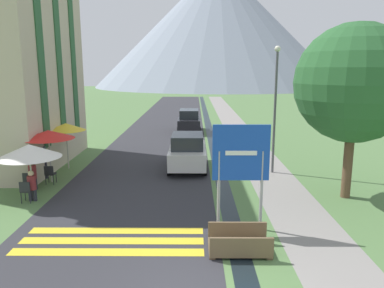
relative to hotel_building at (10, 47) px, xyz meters
The scene contains 22 objects.
ground_plane 13.75m from the hotel_building, 40.42° to the left, with size 160.00×160.00×0.00m, color #517542.
road 20.21m from the hotel_building, 69.04° to the left, with size 6.40×60.00×0.01m.
footpath 23.02m from the hotel_building, 54.17° to the left, with size 2.20×60.00×0.01m.
drainage_channel 21.75m from the hotel_building, 59.52° to the left, with size 0.60×60.00×0.00m.
crosswalk_marking 12.94m from the hotel_building, 52.89° to the right, with size 5.44×1.84×0.01m.
mountain_distant 89.52m from the hotel_building, 79.79° to the left, with size 67.09×67.09×32.83m.
hotel_building is the anchor object (origin of this frame).
road_sign 14.12m from the hotel_building, 37.55° to the right, with size 1.75×0.11×3.37m.
footbridge 15.53m from the hotel_building, 42.55° to the right, with size 1.70×1.10×0.65m.
parked_car_near 10.42m from the hotel_building, ahead, with size 1.91×3.80×1.82m.
parked_car_far 14.56m from the hotel_building, 49.06° to the left, with size 1.82×3.99×1.82m.
cafe_chair_nearest 8.64m from the hotel_building, 63.41° to the right, with size 0.40×0.40×0.85m.
cafe_chair_middle 7.27m from the hotel_building, 50.36° to the right, with size 0.40×0.40×0.85m.
cafe_chair_near_left 7.71m from the hotel_building, 61.66° to the right, with size 0.40×0.40×0.85m.
cafe_umbrella_front_white 7.58m from the hotel_building, 61.30° to the right, with size 2.37×2.37×2.21m.
cafe_umbrella_middle_red 5.86m from the hotel_building, 48.22° to the right, with size 2.25×2.25×2.37m.
cafe_umbrella_rear_yellow 4.96m from the hotel_building, 17.05° to the right, with size 1.94×1.94×2.33m.
person_seated_far 8.45m from the hotel_building, 61.49° to the right, with size 0.32×0.32×1.21m.
person_seated_near 7.34m from the hotel_building, 59.49° to the right, with size 0.32×0.32×1.26m.
person_standing_terrace 6.20m from the hotel_building, 48.86° to the right, with size 0.32×0.32×1.74m.
streetlamp 13.52m from the hotel_building, ahead, with size 0.28×0.28×6.05m.
tree_by_path 16.28m from the hotel_building, 18.67° to the right, with size 4.49×4.49×6.73m.
Camera 1 is at (-0.06, -7.41, 5.04)m, focal length 35.00 mm.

